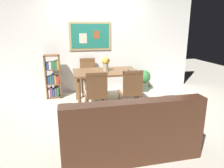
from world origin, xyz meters
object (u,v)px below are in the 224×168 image
dining_table (106,75)px  tv_remote (130,70)px  leather_couch (128,132)px  potted_ivy (144,79)px  dining_chair_far_left (88,73)px  dining_chair_near_left (96,91)px  flower_vase (106,62)px  bookshelf (53,77)px  dining_chair_near_right (131,89)px

dining_table → tv_remote: tv_remote is taller
leather_couch → potted_ivy: 2.96m
dining_chair_far_left → dining_chair_near_left: (-0.04, -1.57, 0.00)m
dining_chair_far_left → dining_chair_near_left: bearing=-91.3°
potted_ivy → flower_vase: (-1.17, -0.70, 0.61)m
bookshelf → potted_ivy: bookshelf is taller
flower_vase → leather_couch: bearing=-92.6°
dining_chair_near_left → leather_couch: dining_chair_near_left is taller
potted_ivy → dining_chair_near_left: bearing=-135.5°
dining_chair_near_right → potted_ivy: (0.83, 1.47, -0.22)m
dining_chair_near_right → bookshelf: (-1.50, 1.45, -0.04)m
bookshelf → tv_remote: (1.69, -0.79, 0.25)m
dining_chair_near_right → tv_remote: bearing=74.2°
dining_chair_near_right → flower_vase: (-0.34, 0.77, 0.39)m
dining_chair_near_left → bookshelf: bearing=119.3°
dining_table → bookshelf: (-1.16, 0.68, -0.14)m
bookshelf → tv_remote: 1.88m
dining_chair_near_left → potted_ivy: 2.13m
flower_vase → tv_remote: size_ratio=2.02×
dining_chair_near_left → tv_remote: bearing=38.0°
dining_chair_near_right → tv_remote: size_ratio=5.75×
dining_chair_near_right → potted_ivy: dining_chair_near_right is taller
dining_table → dining_chair_near_right: size_ratio=1.55×
dining_chair_near_left → leather_couch: (0.25, -1.20, -0.23)m
dining_table → dining_chair_near_left: bearing=-113.2°
dining_chair_far_left → tv_remote: 1.24m
dining_chair_far_left → bookshelf: 0.87m
flower_vase → tv_remote: (0.53, -0.11, -0.18)m
dining_chair_far_left → flower_vase: flower_vase is taller
leather_couch → potted_ivy: size_ratio=3.16×
dining_chair_near_left → leather_couch: size_ratio=0.51×
tv_remote → leather_couch: bearing=-108.2°
dining_chair_near_left → dining_chair_near_right: (0.68, 0.02, 0.00)m
bookshelf → potted_ivy: 2.34m
leather_couch → dining_chair_far_left: bearing=94.4°
bookshelf → potted_ivy: (2.34, 0.01, -0.18)m
tv_remote → flower_vase: bearing=168.3°
dining_chair_far_left → tv_remote: dining_chair_far_left is taller
leather_couch → tv_remote: (0.62, 1.88, 0.44)m
potted_ivy → tv_remote: tv_remote is taller
dining_table → dining_chair_near_right: bearing=-66.3°
potted_ivy → dining_chair_far_left: bearing=176.7°
leather_couch → tv_remote: 2.02m
dining_chair_far_left → flower_vase: size_ratio=2.85×
dining_chair_far_left → leather_couch: dining_chair_far_left is taller
dining_chair_near_left → dining_chair_near_right: size_ratio=1.00×
dining_table → dining_chair_near_left: 0.87m
tv_remote → dining_table: bearing=167.6°
leather_couch → bookshelf: 2.88m
dining_table → tv_remote: bearing=-12.4°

